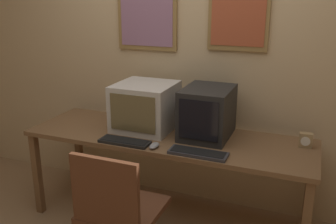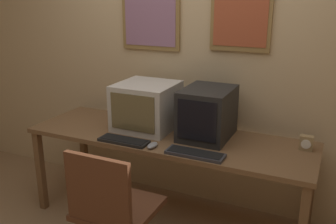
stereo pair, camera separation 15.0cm
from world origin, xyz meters
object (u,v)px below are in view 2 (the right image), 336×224
object	(u,v)px
keyboard_main	(124,141)
keyboard_side	(195,154)
desk_clock	(306,143)
office_chair	(115,222)
monitor_right	(207,113)
monitor_left	(147,106)
mouse_near_keyboard	(153,145)

from	to	relation	value
keyboard_main	keyboard_side	size ratio (longest dim) A/B	0.94
desk_clock	office_chair	size ratio (longest dim) A/B	0.11
desk_clock	office_chair	distance (m)	1.42
monitor_right	keyboard_main	size ratio (longest dim) A/B	1.21
monitor_left	keyboard_main	xyz separation A→B (m)	(-0.01, -0.35, -0.17)
monitor_right	keyboard_side	distance (m)	0.41
mouse_near_keyboard	office_chair	world-z (taller)	office_chair
monitor_right	desk_clock	size ratio (longest dim) A/B	4.36
monitor_left	desk_clock	distance (m)	1.25
desk_clock	keyboard_side	bearing A→B (deg)	-148.33
mouse_near_keyboard	office_chair	bearing A→B (deg)	-94.99
monitor_right	desk_clock	xyz separation A→B (m)	(0.72, 0.05, -0.14)
keyboard_main	office_chair	world-z (taller)	office_chair
keyboard_side	office_chair	size ratio (longest dim) A/B	0.44
keyboard_main	office_chair	bearing A→B (deg)	-66.57
keyboard_main	keyboard_side	bearing A→B (deg)	0.08
office_chair	desk_clock	bearing A→B (deg)	40.35
monitor_left	office_chair	size ratio (longest dim) A/B	0.50
monitor_left	keyboard_main	size ratio (longest dim) A/B	1.21
office_chair	keyboard_main	bearing A→B (deg)	113.43
keyboard_main	monitor_right	bearing A→B (deg)	35.14
desk_clock	office_chair	world-z (taller)	office_chair
monitor_right	mouse_near_keyboard	distance (m)	0.49
monitor_left	monitor_right	world-z (taller)	monitor_right
monitor_left	mouse_near_keyboard	bearing A→B (deg)	-56.22
monitor_right	keyboard_side	bearing A→B (deg)	-82.83
mouse_near_keyboard	desk_clock	xyz separation A→B (m)	(1.00, 0.42, 0.04)
monitor_left	keyboard_main	distance (m)	0.39
monitor_right	office_chair	distance (m)	1.04
keyboard_side	desk_clock	world-z (taller)	desk_clock
monitor_right	monitor_left	bearing A→B (deg)	-178.56
keyboard_main	mouse_near_keyboard	xyz separation A→B (m)	(0.24, 0.00, 0.00)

